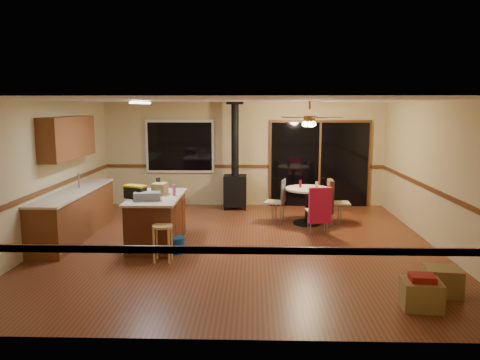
{
  "coord_description": "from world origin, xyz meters",
  "views": [
    {
      "loc": [
        0.25,
        -8.21,
        2.49
      ],
      "look_at": [
        0.0,
        0.3,
        1.15
      ],
      "focal_mm": 35.0,
      "sensor_mm": 36.0,
      "label": 1
    }
  ],
  "objects_px": {
    "bar_stool": "(163,243)",
    "chair_left": "(279,196)",
    "toolbox_black": "(135,193)",
    "dining_table": "(308,199)",
    "chair_near": "(320,205)",
    "box_under_window": "(172,200)",
    "toolbox_grey": "(147,196)",
    "box_corner_b": "(442,281)",
    "blue_bucket": "(176,245)",
    "box_corner_a": "(421,295)",
    "kitchen_island": "(157,220)",
    "chair_right": "(332,196)",
    "wood_stove": "(235,179)"
  },
  "relations": [
    {
      "from": "bar_stool",
      "to": "chair_left",
      "type": "bearing_deg",
      "value": 51.97
    },
    {
      "from": "toolbox_black",
      "to": "dining_table",
      "type": "height_order",
      "value": "toolbox_black"
    },
    {
      "from": "bar_stool",
      "to": "toolbox_black",
      "type": "bearing_deg",
      "value": 130.41
    },
    {
      "from": "chair_near",
      "to": "box_under_window",
      "type": "bearing_deg",
      "value": 144.18
    },
    {
      "from": "toolbox_grey",
      "to": "box_corner_b",
      "type": "bearing_deg",
      "value": -22.23
    },
    {
      "from": "box_under_window",
      "to": "box_corner_b",
      "type": "distance_m",
      "value": 6.97
    },
    {
      "from": "bar_stool",
      "to": "blue_bucket",
      "type": "distance_m",
      "value": 0.51
    },
    {
      "from": "blue_bucket",
      "to": "box_corner_a",
      "type": "bearing_deg",
      "value": -32.29
    },
    {
      "from": "blue_bucket",
      "to": "box_corner_b",
      "type": "bearing_deg",
      "value": -23.86
    },
    {
      "from": "chair_left",
      "to": "chair_near",
      "type": "relative_size",
      "value": 0.74
    },
    {
      "from": "toolbox_black",
      "to": "chair_near",
      "type": "distance_m",
      "value": 3.51
    },
    {
      "from": "blue_bucket",
      "to": "chair_left",
      "type": "distance_m",
      "value": 2.89
    },
    {
      "from": "toolbox_grey",
      "to": "box_corner_a",
      "type": "relative_size",
      "value": 0.95
    },
    {
      "from": "kitchen_island",
      "to": "chair_left",
      "type": "relative_size",
      "value": 3.26
    },
    {
      "from": "chair_near",
      "to": "chair_right",
      "type": "relative_size",
      "value": 1.0
    },
    {
      "from": "wood_stove",
      "to": "dining_table",
      "type": "xyz_separation_m",
      "value": [
        1.6,
        -1.46,
        -0.2
      ]
    },
    {
      "from": "chair_right",
      "to": "box_under_window",
      "type": "distance_m",
      "value": 3.99
    },
    {
      "from": "toolbox_grey",
      "to": "chair_right",
      "type": "distance_m",
      "value": 4.06
    },
    {
      "from": "toolbox_black",
      "to": "dining_table",
      "type": "distance_m",
      "value": 3.73
    },
    {
      "from": "toolbox_grey",
      "to": "box_under_window",
      "type": "height_order",
      "value": "toolbox_grey"
    },
    {
      "from": "dining_table",
      "to": "toolbox_black",
      "type": "bearing_deg",
      "value": -150.65
    },
    {
      "from": "wood_stove",
      "to": "toolbox_black",
      "type": "xyz_separation_m",
      "value": [
        -1.62,
        -3.27,
        0.27
      ]
    },
    {
      "from": "kitchen_island",
      "to": "toolbox_grey",
      "type": "xyz_separation_m",
      "value": [
        -0.07,
        -0.4,
        0.52
      ]
    },
    {
      "from": "kitchen_island",
      "to": "wood_stove",
      "type": "height_order",
      "value": "wood_stove"
    },
    {
      "from": "wood_stove",
      "to": "chair_left",
      "type": "relative_size",
      "value": 4.89
    },
    {
      "from": "toolbox_grey",
      "to": "bar_stool",
      "type": "bearing_deg",
      "value": -56.36
    },
    {
      "from": "bar_stool",
      "to": "chair_near",
      "type": "distance_m",
      "value": 3.22
    },
    {
      "from": "kitchen_island",
      "to": "toolbox_black",
      "type": "bearing_deg",
      "value": -145.39
    },
    {
      "from": "dining_table",
      "to": "box_corner_b",
      "type": "xyz_separation_m",
      "value": [
        1.38,
        -3.77,
        -0.35
      ]
    },
    {
      "from": "chair_near",
      "to": "toolbox_black",
      "type": "bearing_deg",
      "value": -164.47
    },
    {
      "from": "box_under_window",
      "to": "chair_near",
      "type": "bearing_deg",
      "value": -35.82
    },
    {
      "from": "bar_stool",
      "to": "chair_right",
      "type": "xyz_separation_m",
      "value": [
        3.14,
        2.57,
        0.3
      ]
    },
    {
      "from": "toolbox_black",
      "to": "bar_stool",
      "type": "height_order",
      "value": "toolbox_black"
    },
    {
      "from": "bar_stool",
      "to": "dining_table",
      "type": "distance_m",
      "value": 3.64
    },
    {
      "from": "toolbox_grey",
      "to": "bar_stool",
      "type": "relative_size",
      "value": 0.75
    },
    {
      "from": "blue_bucket",
      "to": "wood_stove",
      "type": "bearing_deg",
      "value": 75.75
    },
    {
      "from": "kitchen_island",
      "to": "chair_left",
      "type": "bearing_deg",
      "value": 35.83
    },
    {
      "from": "wood_stove",
      "to": "bar_stool",
      "type": "xyz_separation_m",
      "value": [
        -1.02,
        -3.98,
        -0.43
      ]
    },
    {
      "from": "chair_near",
      "to": "box_corner_b",
      "type": "height_order",
      "value": "chair_near"
    },
    {
      "from": "blue_bucket",
      "to": "box_under_window",
      "type": "distance_m",
      "value": 3.63
    },
    {
      "from": "chair_right",
      "to": "box_corner_b",
      "type": "distance_m",
      "value": 3.94
    },
    {
      "from": "toolbox_grey",
      "to": "bar_stool",
      "type": "xyz_separation_m",
      "value": [
        0.35,
        -0.53,
        -0.67
      ]
    },
    {
      "from": "kitchen_island",
      "to": "chair_right",
      "type": "height_order",
      "value": "chair_right"
    },
    {
      "from": "chair_right",
      "to": "box_corner_a",
      "type": "xyz_separation_m",
      "value": [
        0.42,
        -4.28,
        -0.42
      ]
    },
    {
      "from": "dining_table",
      "to": "box_under_window",
      "type": "height_order",
      "value": "dining_table"
    },
    {
      "from": "bar_stool",
      "to": "dining_table",
      "type": "bearing_deg",
      "value": 43.81
    },
    {
      "from": "chair_near",
      "to": "box_under_window",
      "type": "height_order",
      "value": "chair_near"
    },
    {
      "from": "blue_bucket",
      "to": "box_under_window",
      "type": "bearing_deg",
      "value": 100.81
    },
    {
      "from": "kitchen_island",
      "to": "chair_left",
      "type": "height_order",
      "value": "chair_left"
    },
    {
      "from": "bar_stool",
      "to": "box_under_window",
      "type": "distance_m",
      "value": 4.06
    }
  ]
}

